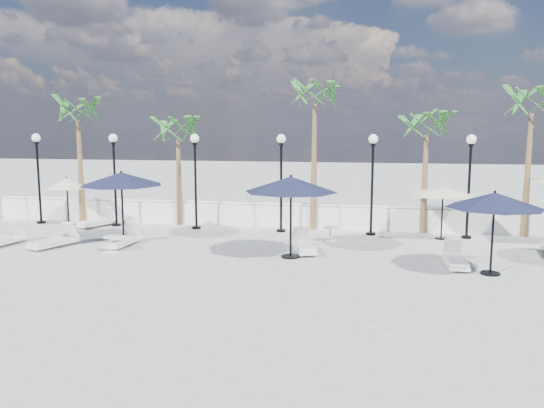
% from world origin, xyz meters
% --- Properties ---
extents(ground, '(100.00, 100.00, 0.00)m').
position_xyz_m(ground, '(0.00, 0.00, 0.00)').
color(ground, gray).
rests_on(ground, ground).
extents(balustrade, '(26.00, 0.30, 1.01)m').
position_xyz_m(balustrade, '(0.00, 7.50, 0.47)').
color(balustrade, white).
rests_on(balustrade, ground).
extents(lamppost_0, '(0.36, 0.36, 3.84)m').
position_xyz_m(lamppost_0, '(-10.50, 6.50, 2.49)').
color(lamppost_0, black).
rests_on(lamppost_0, ground).
extents(lamppost_1, '(0.36, 0.36, 3.84)m').
position_xyz_m(lamppost_1, '(-7.00, 6.50, 2.49)').
color(lamppost_1, black).
rests_on(lamppost_1, ground).
extents(lamppost_2, '(0.36, 0.36, 3.84)m').
position_xyz_m(lamppost_2, '(-3.50, 6.50, 2.49)').
color(lamppost_2, black).
rests_on(lamppost_2, ground).
extents(lamppost_3, '(0.36, 0.36, 3.84)m').
position_xyz_m(lamppost_3, '(0.00, 6.50, 2.49)').
color(lamppost_3, black).
rests_on(lamppost_3, ground).
extents(lamppost_4, '(0.36, 0.36, 3.84)m').
position_xyz_m(lamppost_4, '(3.50, 6.50, 2.49)').
color(lamppost_4, black).
rests_on(lamppost_4, ground).
extents(lamppost_5, '(0.36, 0.36, 3.84)m').
position_xyz_m(lamppost_5, '(7.00, 6.50, 2.49)').
color(lamppost_5, black).
rests_on(lamppost_5, ground).
extents(palm_0, '(2.60, 2.60, 5.50)m').
position_xyz_m(palm_0, '(-9.00, 7.30, 4.53)').
color(palm_0, brown).
rests_on(palm_0, ground).
extents(palm_1, '(2.60, 2.60, 4.70)m').
position_xyz_m(palm_1, '(-4.50, 7.30, 3.75)').
color(palm_1, brown).
rests_on(palm_1, ground).
extents(palm_2, '(2.60, 2.60, 6.10)m').
position_xyz_m(palm_2, '(1.20, 7.30, 5.12)').
color(palm_2, brown).
rests_on(palm_2, ground).
extents(palm_3, '(2.60, 2.60, 4.90)m').
position_xyz_m(palm_3, '(5.50, 7.30, 3.95)').
color(palm_3, brown).
rests_on(palm_3, ground).
extents(palm_4, '(2.60, 2.60, 5.70)m').
position_xyz_m(palm_4, '(9.20, 7.30, 4.73)').
color(palm_4, brown).
rests_on(palm_4, ground).
extents(lounger_1, '(1.18, 1.94, 0.69)m').
position_xyz_m(lounger_1, '(-7.20, 2.36, 0.23)').
color(lounger_1, silver).
rests_on(lounger_1, ground).
extents(lounger_2, '(1.24, 1.91, 0.69)m').
position_xyz_m(lounger_2, '(-7.67, 6.22, 0.23)').
color(lounger_2, silver).
rests_on(lounger_2, ground).
extents(lounger_3, '(0.75, 1.88, 0.69)m').
position_xyz_m(lounger_3, '(-4.97, 2.94, 0.23)').
color(lounger_3, silver).
rests_on(lounger_3, ground).
extents(lounger_4, '(1.08, 1.87, 0.67)m').
position_xyz_m(lounger_4, '(1.32, 3.19, 0.22)').
color(lounger_4, silver).
rests_on(lounger_4, ground).
extents(lounger_5, '(0.56, 1.72, 0.64)m').
position_xyz_m(lounger_5, '(5.96, 2.13, 0.22)').
color(lounger_5, silver).
rests_on(lounger_5, ground).
extents(side_table_1, '(0.53, 0.53, 0.52)m').
position_xyz_m(side_table_1, '(-4.97, 2.10, 0.31)').
color(side_table_1, silver).
rests_on(side_table_1, ground).
extents(side_table_2, '(0.54, 0.54, 0.52)m').
position_xyz_m(side_table_2, '(2.05, 5.04, 0.32)').
color(side_table_2, silver).
rests_on(side_table_2, ground).
extents(parasol_navy_left, '(2.93, 2.93, 2.59)m').
position_xyz_m(parasol_navy_left, '(-5.19, 3.44, 2.28)').
color(parasol_navy_left, black).
rests_on(parasol_navy_left, ground).
extents(parasol_navy_mid, '(2.94, 2.94, 2.64)m').
position_xyz_m(parasol_navy_mid, '(1.00, 2.39, 2.32)').
color(parasol_navy_mid, black).
rests_on(parasol_navy_mid, ground).
extents(parasol_navy_right, '(2.65, 2.65, 2.37)m').
position_xyz_m(parasol_navy_right, '(6.80, 1.46, 2.08)').
color(parasol_navy_right, black).
rests_on(parasol_navy_right, ground).
extents(parasol_cream_sq_b, '(4.16, 4.16, 2.09)m').
position_xyz_m(parasol_cream_sq_b, '(6.06, 6.20, 1.93)').
color(parasol_cream_sq_b, black).
rests_on(parasol_cream_sq_b, ground).
extents(parasol_cream_small, '(1.68, 1.68, 2.06)m').
position_xyz_m(parasol_cream_small, '(-9.01, 6.20, 1.76)').
color(parasol_cream_small, black).
rests_on(parasol_cream_small, ground).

